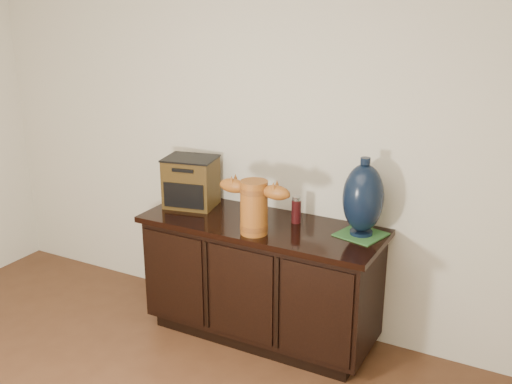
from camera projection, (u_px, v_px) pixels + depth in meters
The scene contains 6 objects.
sideboard at pixel (261, 279), 3.66m from camera, with size 1.46×0.56×0.75m.
terracotta_vessel at pixel (254, 204), 3.34m from camera, with size 0.44×0.16×0.31m.
tv_radio at pixel (191, 182), 3.79m from camera, with size 0.36×0.31×0.32m.
green_mat at pixel (361, 234), 3.36m from camera, with size 0.24×0.24×0.01m, color #2C602B.
lamp_base at pixel (363, 198), 3.30m from camera, with size 0.28×0.28×0.44m.
spray_can at pixel (296, 210), 3.52m from camera, with size 0.06×0.06×0.16m.
Camera 1 is at (1.53, -0.70, 2.05)m, focal length 42.00 mm.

